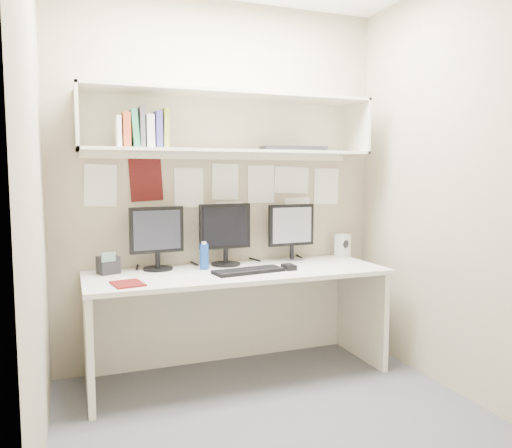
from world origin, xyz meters
name	(u,v)px	position (x,y,z in m)	size (l,w,h in m)	color
floor	(275,418)	(0.00, 0.00, 0.00)	(2.40, 2.00, 0.01)	#4B4A50
wall_back	(222,185)	(0.00, 1.00, 1.30)	(2.40, 0.02, 2.60)	tan
wall_front	(386,195)	(0.00, -1.00, 1.30)	(2.40, 0.02, 2.60)	tan
wall_left	(34,191)	(-1.20, 0.00, 1.30)	(0.02, 2.00, 2.60)	tan
wall_right	(453,186)	(1.20, 0.00, 1.30)	(0.02, 2.00, 2.60)	tan
desk	(238,323)	(0.00, 0.65, 0.37)	(2.00, 0.70, 0.73)	silver
overhead_hutch	(228,124)	(0.00, 0.86, 1.72)	(2.00, 0.38, 0.40)	silver
pinned_papers	(223,191)	(0.00, 0.99, 1.25)	(1.92, 0.01, 0.48)	white
monitor_left	(157,235)	(-0.50, 0.87, 0.97)	(0.37, 0.20, 0.43)	black
monitor_center	(225,231)	(-0.02, 0.87, 0.97)	(0.38, 0.21, 0.44)	black
monitor_right	(291,230)	(0.49, 0.87, 0.96)	(0.36, 0.20, 0.42)	#A5A5AA
keyboard	(248,271)	(0.04, 0.55, 0.74)	(0.47, 0.17, 0.02)	black
mouse	(289,267)	(0.33, 0.55, 0.75)	(0.07, 0.11, 0.03)	black
speaker	(343,245)	(0.94, 0.88, 0.82)	(0.12, 0.12, 0.18)	beige
blue_bottle	(204,256)	(-0.20, 0.77, 0.82)	(0.06, 0.06, 0.19)	navy
maroon_notebook	(128,284)	(-0.75, 0.46, 0.74)	(0.17, 0.20, 0.01)	#590F0F
desk_phone	(108,265)	(-0.83, 0.84, 0.79)	(0.15, 0.15, 0.15)	black
book_stack	(143,130)	(-0.60, 0.76, 1.65)	(0.32, 0.16, 0.26)	white
hutch_tray	(293,149)	(0.47, 0.78, 1.56)	(0.46, 0.17, 0.03)	black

